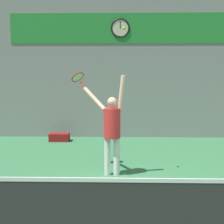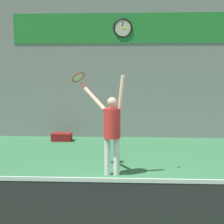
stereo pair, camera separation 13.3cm
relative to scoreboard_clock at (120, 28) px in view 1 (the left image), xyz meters
The scene contains 9 objects.
ground_plane 6.62m from the scoreboard_clock, 86.78° to the right, with size 18.00×18.00×0.00m, color #387A4C.
back_wall 1.15m from the scoreboard_clock, 14.42° to the left, with size 18.00×0.10×5.00m.
sponsor_banner 0.31m from the scoreboard_clock, ahead, with size 7.81×0.02×0.96m.
scoreboard_clock is the anchor object (origin of this frame).
court_net 7.48m from the scoreboard_clock, 87.38° to the right, with size 9.00×0.07×1.06m.
tennis_player 4.63m from the scoreboard_clock, 92.63° to the right, with size 0.95×0.60×2.13m.
tennis_racket 3.82m from the scoreboard_clock, 105.63° to the right, with size 0.39×0.39×0.37m.
tennis_ball 3.95m from the scoreboard_clock, 88.92° to the right, with size 0.07×0.07×0.07m.
equipment_bag 4.03m from the scoreboard_clock, 162.20° to the right, with size 0.63×0.35×0.25m.
Camera 1 is at (-0.31, -4.81, 2.20)m, focal length 50.00 mm.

